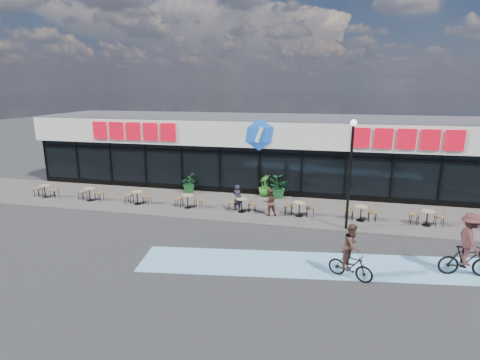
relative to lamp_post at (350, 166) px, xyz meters
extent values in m
plane|color=#28282B|center=(-4.91, -2.30, -3.10)|extent=(120.00, 120.00, 0.00)
cube|color=#5B5651|center=(-4.91, 2.20, -3.05)|extent=(44.00, 5.00, 0.10)
cube|color=#71B0D6|center=(-0.91, -3.80, -3.09)|extent=(14.17, 4.13, 0.01)
cube|color=black|center=(-4.91, 7.70, -1.60)|extent=(30.00, 6.00, 3.00)
cube|color=white|center=(-4.91, 7.55, 0.65)|extent=(30.60, 6.30, 1.50)
cube|color=#47474C|center=(-4.91, 7.70, 1.45)|extent=(30.60, 6.30, 0.10)
cube|color=navy|center=(-4.91, 4.66, -0.05)|extent=(30.60, 0.08, 0.18)
cube|color=black|center=(-4.91, 4.67, -0.45)|extent=(30.00, 0.06, 0.08)
cube|color=black|center=(-4.91, 4.68, -2.90)|extent=(30.00, 0.10, 0.40)
cube|color=red|center=(-12.91, 4.40, 0.70)|extent=(5.63, 0.18, 1.10)
cube|color=red|center=(3.09, 4.40, 0.70)|extent=(5.63, 0.18, 1.10)
ellipsoid|color=blue|center=(-4.91, 4.40, 0.70)|extent=(1.90, 0.24, 1.90)
cylinder|color=black|center=(-19.91, 4.67, -1.60)|extent=(0.10, 0.10, 3.00)
cylinder|color=black|center=(-17.41, 4.67, -1.60)|extent=(0.10, 0.10, 3.00)
cylinder|color=black|center=(-14.91, 4.67, -1.60)|extent=(0.10, 0.10, 3.00)
cylinder|color=black|center=(-12.41, 4.67, -1.60)|extent=(0.10, 0.10, 3.00)
cylinder|color=black|center=(-9.91, 4.67, -1.60)|extent=(0.10, 0.10, 3.00)
cylinder|color=black|center=(-7.41, 4.67, -1.60)|extent=(0.10, 0.10, 3.00)
cylinder|color=black|center=(-4.91, 4.67, -1.60)|extent=(0.10, 0.10, 3.00)
cylinder|color=black|center=(-2.41, 4.67, -1.60)|extent=(0.10, 0.10, 3.00)
cylinder|color=black|center=(0.09, 4.67, -1.60)|extent=(0.10, 0.10, 3.00)
cylinder|color=black|center=(2.59, 4.67, -1.60)|extent=(0.10, 0.10, 3.00)
cylinder|color=black|center=(5.09, 4.67, -1.60)|extent=(0.10, 0.10, 3.00)
cylinder|color=black|center=(0.00, 0.00, -0.60)|extent=(0.12, 0.12, 4.79)
sphere|color=#FFF2CC|center=(0.00, 0.00, 1.89)|extent=(0.28, 0.28, 0.28)
cylinder|color=tan|center=(-17.27, 1.25, -2.28)|extent=(0.60, 0.60, 0.04)
cylinder|color=black|center=(-17.27, 1.25, -2.63)|extent=(0.06, 0.06, 0.70)
cylinder|color=black|center=(-17.27, 1.25, -2.99)|extent=(0.40, 0.40, 0.02)
cylinder|color=tan|center=(-14.27, 1.25, -2.28)|extent=(0.60, 0.60, 0.04)
cylinder|color=black|center=(-14.27, 1.25, -2.63)|extent=(0.06, 0.06, 0.70)
cylinder|color=black|center=(-14.27, 1.25, -2.99)|extent=(0.40, 0.40, 0.02)
cylinder|color=tan|center=(-11.27, 1.25, -2.28)|extent=(0.60, 0.60, 0.04)
cylinder|color=black|center=(-11.27, 1.25, -2.63)|extent=(0.06, 0.06, 0.70)
cylinder|color=black|center=(-11.27, 1.25, -2.99)|extent=(0.40, 0.40, 0.02)
cylinder|color=tan|center=(-8.27, 1.25, -2.28)|extent=(0.60, 0.60, 0.04)
cylinder|color=black|center=(-8.27, 1.25, -2.63)|extent=(0.06, 0.06, 0.70)
cylinder|color=black|center=(-8.27, 1.25, -2.99)|extent=(0.40, 0.40, 0.02)
cylinder|color=tan|center=(-5.26, 1.25, -2.28)|extent=(0.60, 0.60, 0.04)
cylinder|color=black|center=(-5.26, 1.25, -2.63)|extent=(0.06, 0.06, 0.70)
cylinder|color=black|center=(-5.26, 1.25, -2.99)|extent=(0.40, 0.40, 0.02)
cylinder|color=tan|center=(-2.26, 1.25, -2.28)|extent=(0.60, 0.60, 0.04)
cylinder|color=black|center=(-2.26, 1.25, -2.63)|extent=(0.06, 0.06, 0.70)
cylinder|color=black|center=(-2.26, 1.25, -2.99)|extent=(0.40, 0.40, 0.02)
cylinder|color=tan|center=(0.74, 1.25, -2.28)|extent=(0.60, 0.60, 0.04)
cylinder|color=black|center=(0.74, 1.25, -2.63)|extent=(0.06, 0.06, 0.70)
cylinder|color=black|center=(0.74, 1.25, -2.99)|extent=(0.40, 0.40, 0.02)
cylinder|color=tan|center=(3.74, 1.25, -2.28)|extent=(0.60, 0.60, 0.04)
cylinder|color=black|center=(3.74, 1.25, -2.63)|extent=(0.06, 0.06, 0.70)
cylinder|color=black|center=(3.74, 1.25, -2.99)|extent=(0.40, 0.40, 0.02)
imported|color=#195926|center=(-9.32, 4.16, -2.42)|extent=(1.31, 1.36, 1.17)
imported|color=#2B681D|center=(-4.55, 4.39, -2.34)|extent=(0.98, 0.98, 1.31)
imported|color=#185625|center=(-3.77, 4.25, -2.34)|extent=(1.46, 1.36, 1.31)
imported|color=#22232B|center=(-5.52, 1.40, -2.29)|extent=(0.60, 0.49, 1.42)
imported|color=#513129|center=(-3.74, 1.03, -2.29)|extent=(0.82, 0.72, 1.42)
imported|color=black|center=(-0.08, -4.62, -2.62)|extent=(1.64, 1.05, 0.96)
imported|color=#503229|center=(-0.08, -4.62, -1.86)|extent=(0.85, 0.94, 1.57)
imported|color=black|center=(3.91, -3.49, -2.54)|extent=(1.89, 0.67, 1.11)
imported|color=#4F2928|center=(3.91, -3.49, -1.71)|extent=(0.79, 1.26, 1.87)
camera|label=1|loc=(-1.18, -17.04, 3.44)|focal=28.00mm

